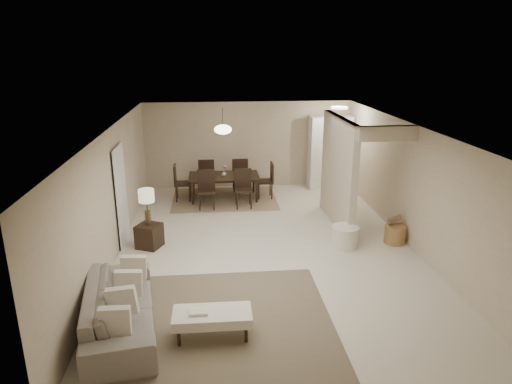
{
  "coord_description": "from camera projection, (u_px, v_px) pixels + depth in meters",
  "views": [
    {
      "loc": [
        -1.04,
        -8.6,
        3.96
      ],
      "look_at": [
        -0.16,
        0.54,
        1.05
      ],
      "focal_mm": 32.0,
      "sensor_mm": 36.0,
      "label": 1
    }
  ],
  "objects": [
    {
      "name": "yellow_mat",
      "position": [
        338.0,
        205.0,
        12.04
      ],
      "size": [
        1.05,
        0.74,
        0.01
      ],
      "primitive_type": "cube",
      "rotation": [
        0.0,
        0.0,
        -0.16
      ],
      "color": "yellow",
      "rests_on": "floor"
    },
    {
      "name": "doorway",
      "position": [
        121.0,
        196.0,
        9.44
      ],
      "size": [
        0.04,
        0.9,
        2.04
      ],
      "primitive_type": "cube",
      "color": "black",
      "rests_on": "floor"
    },
    {
      "name": "table_lamp",
      "position": [
        146.0,
        199.0,
        9.18
      ],
      "size": [
        0.32,
        0.32,
        0.76
      ],
      "color": "#4D3C21",
      "rests_on": "side_table"
    },
    {
      "name": "floor",
      "position": [
        266.0,
        248.0,
        9.45
      ],
      "size": [
        9.0,
        9.0,
        0.0
      ],
      "primitive_type": "plane",
      "color": "beige",
      "rests_on": "ground"
    },
    {
      "name": "side_table",
      "position": [
        149.0,
        236.0,
        9.42
      ],
      "size": [
        0.59,
        0.59,
        0.49
      ],
      "primitive_type": "cube",
      "rotation": [
        0.0,
        0.0,
        -0.43
      ],
      "color": "black",
      "rests_on": "floor"
    },
    {
      "name": "dining_chairs",
      "position": [
        224.0,
        182.0,
        12.35
      ],
      "size": [
        2.66,
        1.92,
        0.99
      ],
      "color": "black",
      "rests_on": "dining_rug"
    },
    {
      "name": "pantry_cabinet",
      "position": [
        330.0,
        152.0,
        13.29
      ],
      "size": [
        1.2,
        0.55,
        2.1
      ],
      "primitive_type": "cube",
      "color": "white",
      "rests_on": "floor"
    },
    {
      "name": "right_wall",
      "position": [
        411.0,
        186.0,
        9.35
      ],
      "size": [
        0.0,
        9.0,
        9.0
      ],
      "primitive_type": "plane",
      "rotation": [
        1.57,
        0.0,
        -1.57
      ],
      "color": "#B8A98B",
      "rests_on": "floor"
    },
    {
      "name": "pendant_light",
      "position": [
        223.0,
        129.0,
        11.92
      ],
      "size": [
        0.46,
        0.46,
        0.71
      ],
      "color": "#4D3C21",
      "rests_on": "ceiling"
    },
    {
      "name": "wicker_basket",
      "position": [
        395.0,
        234.0,
        9.65
      ],
      "size": [
        0.58,
        0.58,
        0.38
      ],
      "primitive_type": "cylinder",
      "rotation": [
        0.0,
        0.0,
        0.4
      ],
      "color": "olive",
      "rests_on": "floor"
    },
    {
      "name": "sofa",
      "position": [
        120.0,
        309.0,
        6.61
      ],
      "size": [
        2.51,
        1.31,
        0.7
      ],
      "primitive_type": "imported",
      "rotation": [
        0.0,
        0.0,
        1.73
      ],
      "color": "gray",
      "rests_on": "floor"
    },
    {
      "name": "ceiling",
      "position": [
        267.0,
        128.0,
        8.7
      ],
      "size": [
        9.0,
        9.0,
        0.0
      ],
      "primitive_type": "plane",
      "rotation": [
        3.14,
        0.0,
        0.0
      ],
      "color": "white",
      "rests_on": "back_wall"
    },
    {
      "name": "dining_table",
      "position": [
        224.0,
        187.0,
        12.4
      ],
      "size": [
        1.89,
        1.06,
        0.66
      ],
      "primitive_type": "imported",
      "rotation": [
        0.0,
        0.0,
        0.0
      ],
      "color": "black",
      "rests_on": "dining_rug"
    },
    {
      "name": "left_wall",
      "position": [
        112.0,
        195.0,
        8.8
      ],
      "size": [
        0.0,
        9.0,
        9.0
      ],
      "primitive_type": "plane",
      "rotation": [
        1.57,
        0.0,
        1.57
      ],
      "color": "#B8A98B",
      "rests_on": "floor"
    },
    {
      "name": "partition",
      "position": [
        338.0,
        172.0,
        10.42
      ],
      "size": [
        0.15,
        2.5,
        2.5
      ],
      "primitive_type": "cube",
      "color": "#B8A98B",
      "rests_on": "floor"
    },
    {
      "name": "living_rug",
      "position": [
        226.0,
        323.0,
        6.85
      ],
      "size": [
        3.2,
        3.2,
        0.01
      ],
      "primitive_type": "cube",
      "color": "brown",
      "rests_on": "floor"
    },
    {
      "name": "ottoman_bench",
      "position": [
        212.0,
        317.0,
        6.45
      ],
      "size": [
        1.12,
        0.52,
        0.4
      ],
      "rotation": [
        0.0,
        0.0,
        -0.01
      ],
      "color": "beige",
      "rests_on": "living_rug"
    },
    {
      "name": "back_wall",
      "position": [
        248.0,
        145.0,
        13.34
      ],
      "size": [
        6.0,
        0.0,
        6.0
      ],
      "primitive_type": "plane",
      "rotation": [
        1.57,
        0.0,
        0.0
      ],
      "color": "#B8A98B",
      "rests_on": "floor"
    },
    {
      "name": "flush_light",
      "position": [
        339.0,
        108.0,
        11.96
      ],
      "size": [
        0.44,
        0.44,
        0.05
      ],
      "primitive_type": "cylinder",
      "color": "white",
      "rests_on": "ceiling"
    },
    {
      "name": "round_pouf",
      "position": [
        345.0,
        237.0,
        9.44
      ],
      "size": [
        0.57,
        0.57,
        0.44
      ],
      "primitive_type": "cylinder",
      "color": "beige",
      "rests_on": "floor"
    },
    {
      "name": "vase",
      "position": [
        224.0,
        173.0,
        12.28
      ],
      "size": [
        0.13,
        0.13,
        0.13
      ],
      "primitive_type": "imported",
      "rotation": [
        0.0,
        0.0,
        0.02
      ],
      "color": "white",
      "rests_on": "dining_table"
    },
    {
      "name": "dining_rug",
      "position": [
        224.0,
        199.0,
        12.5
      ],
      "size": [
        2.8,
        2.1,
        0.01
      ],
      "primitive_type": "cube",
      "color": "#7C644D",
      "rests_on": "floor"
    }
  ]
}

